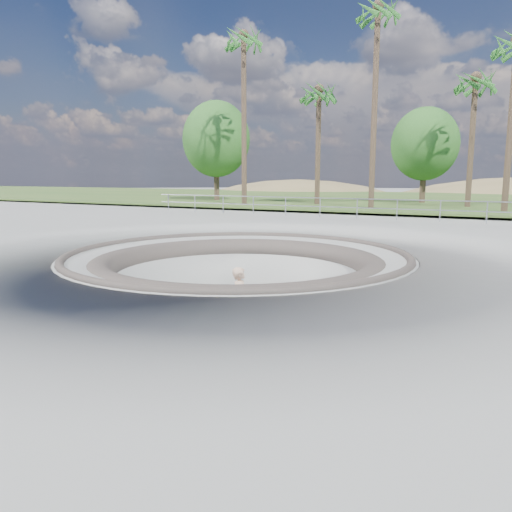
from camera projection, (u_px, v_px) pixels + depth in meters
The scene contains 13 objects.
ground at pixel (238, 254), 14.94m from camera, with size 180.00×180.00×0.00m, color gray.
skate_bowl at pixel (238, 313), 15.23m from camera, with size 14.00×14.00×4.10m.
grass_strip at pixel (430, 200), 44.47m from camera, with size 180.00×36.00×0.12m.
distant_hills at pixel (488, 249), 64.00m from camera, with size 103.20×45.00×28.60m.
safety_railing at pixel (357, 208), 25.26m from camera, with size 25.00×0.06×1.03m.
skateboard at pixel (241, 335), 13.13m from camera, with size 0.90×0.55×0.09m.
skater at pixel (241, 301), 12.98m from camera, with size 0.66×0.43×1.81m, color #DCB08E.
palm_a at pixel (244, 46), 33.97m from camera, with size 2.60×2.60×12.43m.
palm_b at pixel (319, 96), 35.09m from camera, with size 2.60×2.60×8.98m.
palm_c at pixel (378, 20), 30.56m from camera, with size 2.60×2.60×13.22m.
palm_d at pixel (475, 85), 31.95m from camera, with size 2.60×2.60×9.19m.
bushy_tree_left at pixel (216, 139), 41.47m from camera, with size 5.76×5.23×8.30m.
bushy_tree_mid at pixel (425, 144), 37.68m from camera, with size 5.04×4.58×7.27m.
Camera 1 is at (7.48, -12.74, 2.32)m, focal length 35.00 mm.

